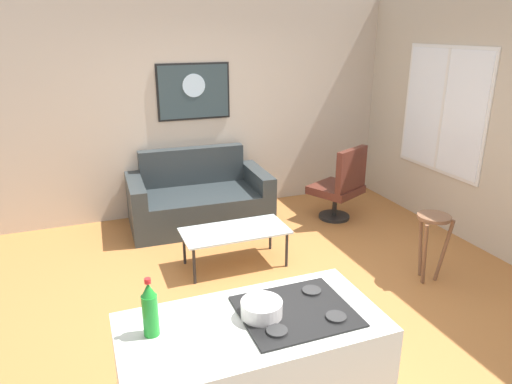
# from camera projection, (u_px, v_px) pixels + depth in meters

# --- Properties ---
(ground) EXTENTS (6.40, 6.40, 0.04)m
(ground) POSITION_uv_depth(u_px,v_px,m) (270.00, 297.00, 4.37)
(ground) COLOR #AB6A35
(back_wall) EXTENTS (6.40, 0.05, 2.80)m
(back_wall) POSITION_uv_depth(u_px,v_px,m) (199.00, 106.00, 6.03)
(back_wall) COLOR #BDAE9B
(back_wall) RESTS_ON ground
(right_wall) EXTENTS (0.05, 6.40, 2.80)m
(right_wall) POSITION_uv_depth(u_px,v_px,m) (485.00, 122.00, 5.05)
(right_wall) COLOR #BCAE97
(right_wall) RESTS_ON ground
(couch) EXTENTS (1.74, 0.99, 0.90)m
(couch) POSITION_uv_depth(u_px,v_px,m) (199.00, 201.00, 5.90)
(couch) COLOR #2A3134
(couch) RESTS_ON ground
(coffee_table) EXTENTS (1.09, 0.52, 0.40)m
(coffee_table) POSITION_uv_depth(u_px,v_px,m) (235.00, 233.00, 4.80)
(coffee_table) COLOR silver
(coffee_table) RESTS_ON ground
(armchair) EXTENTS (0.75, 0.74, 0.97)m
(armchair) POSITION_uv_depth(u_px,v_px,m) (341.00, 185.00, 5.93)
(armchair) COLOR black
(armchair) RESTS_ON ground
(bar_stool) EXTENTS (0.36, 0.35, 0.68)m
(bar_stool) POSITION_uv_depth(u_px,v_px,m) (432.00, 231.00, 4.46)
(bar_stool) COLOR brown
(bar_stool) RESTS_ON ground
(soda_bottle) EXTENTS (0.08, 0.08, 0.32)m
(soda_bottle) POSITION_uv_depth(u_px,v_px,m) (150.00, 310.00, 2.31)
(soda_bottle) COLOR #1E8F2A
(soda_bottle) RESTS_ON kitchen_counter
(mixing_bowl) EXTENTS (0.22, 0.22, 0.10)m
(mixing_bowl) POSITION_uv_depth(u_px,v_px,m) (262.00, 310.00, 2.48)
(mixing_bowl) COLOR silver
(mixing_bowl) RESTS_ON kitchen_counter
(wall_painting) EXTENTS (0.94, 0.03, 0.71)m
(wall_painting) POSITION_uv_depth(u_px,v_px,m) (194.00, 92.00, 5.91)
(wall_painting) COLOR black
(window) EXTENTS (0.03, 1.36, 1.49)m
(window) POSITION_uv_depth(u_px,v_px,m) (443.00, 111.00, 5.55)
(window) COLOR silver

